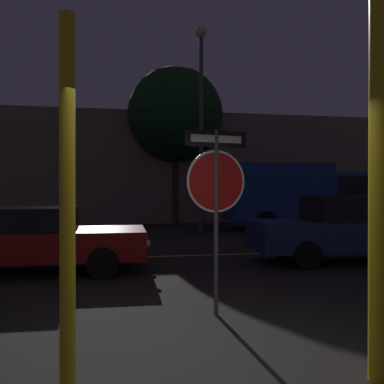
{
  "coord_description": "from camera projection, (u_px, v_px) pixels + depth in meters",
  "views": [
    {
      "loc": [
        -0.9,
        -3.7,
        1.7
      ],
      "look_at": [
        0.58,
        4.09,
        1.64
      ],
      "focal_mm": 40.0,
      "sensor_mm": 36.0,
      "label": 1
    }
  ],
  "objects": [
    {
      "name": "ground_plane",
      "position": [
        213.0,
        379.0,
        3.81
      ],
      "size": [
        260.0,
        260.0,
        0.0
      ],
      "primitive_type": "plane",
      "color": "black"
    },
    {
      "name": "road_center_stripe",
      "position": [
        147.0,
        257.0,
        10.7
      ],
      "size": [
        39.29,
        0.12,
        0.01
      ],
      "primitive_type": "cube",
      "color": "gold",
      "rests_on": "ground_plane"
    },
    {
      "name": "passing_car_2",
      "position": [
        37.0,
        239.0,
        8.67
      ],
      "size": [
        4.44,
        1.98,
        1.33
      ],
      "rotation": [
        0.0,
        0.0,
        -1.6
      ],
      "color": "maroon",
      "rests_on": "ground_plane"
    },
    {
      "name": "yellow_pole_right",
      "position": [
        377.0,
        185.0,
        3.78
      ],
      "size": [
        0.15,
        0.15,
        3.48
      ],
      "primitive_type": "cylinder",
      "color": "yellow",
      "rests_on": "ground_plane"
    },
    {
      "name": "passing_car_3",
      "position": [
        355.0,
        229.0,
        9.98
      ],
      "size": [
        5.07,
        2.02,
        1.55
      ],
      "rotation": [
        0.0,
        0.0,
        -1.64
      ],
      "color": "navy",
      "rests_on": "ground_plane"
    },
    {
      "name": "building_backdrop",
      "position": [
        85.0,
        168.0,
        21.9
      ],
      "size": [
        35.08,
        3.26,
        5.57
      ],
      "primitive_type": "cube",
      "color": "#7A6B5B",
      "rests_on": "ground_plane"
    },
    {
      "name": "delivery_truck",
      "position": [
        307.0,
        194.0,
        17.98
      ],
      "size": [
        6.81,
        2.95,
        2.72
      ],
      "rotation": [
        0.0,
        0.0,
        -1.65
      ],
      "color": "navy",
      "rests_on": "ground_plane"
    },
    {
      "name": "street_lamp",
      "position": [
        201.0,
        96.0,
        16.91
      ],
      "size": [
        0.49,
        0.49,
        8.19
      ],
      "color": "#4C4C51",
      "rests_on": "ground_plane"
    },
    {
      "name": "tree_0",
      "position": [
        175.0,
        115.0,
        21.16
      ],
      "size": [
        4.72,
        4.72,
        7.74
      ],
      "color": "#422D1E",
      "rests_on": "ground_plane"
    },
    {
      "name": "yellow_pole_left",
      "position": [
        67.0,
        207.0,
        3.43
      ],
      "size": [
        0.13,
        0.13,
        3.11
      ],
      "primitive_type": "cylinder",
      "color": "yellow",
      "rests_on": "ground_plane"
    },
    {
      "name": "stop_sign",
      "position": [
        216.0,
        183.0,
        5.76
      ],
      "size": [
        0.89,
        0.16,
        2.5
      ],
      "rotation": [
        0.0,
        0.0,
        0.16
      ],
      "color": "#4C4C51",
      "rests_on": "ground_plane"
    }
  ]
}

